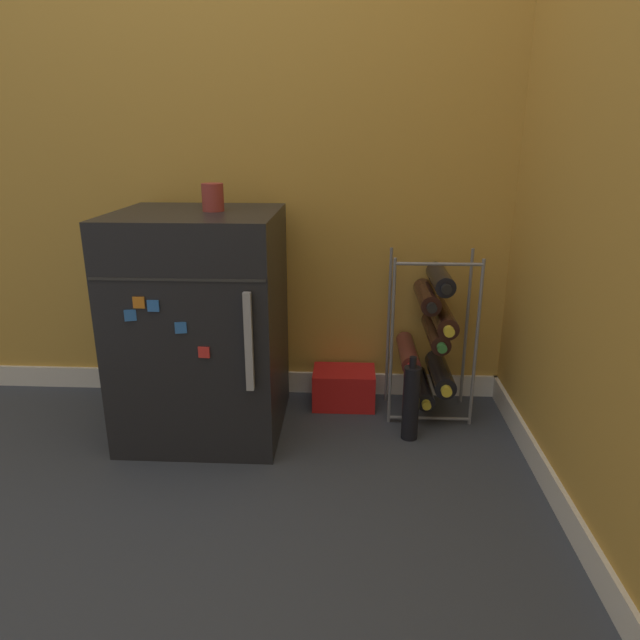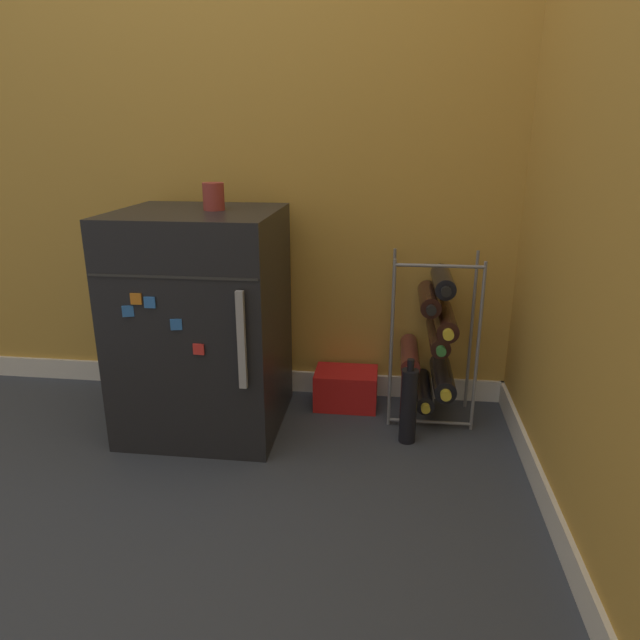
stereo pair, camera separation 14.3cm
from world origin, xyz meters
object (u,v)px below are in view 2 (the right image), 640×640
(loose_bottle_floor, at_px, (408,405))
(soda_box, at_px, (346,388))
(wine_rack, at_px, (434,338))
(fridge_top_cup, at_px, (214,197))
(mini_fridge, at_px, (203,322))

(loose_bottle_floor, bearing_deg, soda_box, 133.23)
(wine_rack, distance_m, fridge_top_cup, 0.95)
(soda_box, distance_m, loose_bottle_floor, 0.36)
(mini_fridge, bearing_deg, fridge_top_cup, 15.76)
(soda_box, distance_m, fridge_top_cup, 0.91)
(soda_box, bearing_deg, mini_fridge, -158.32)
(mini_fridge, relative_size, loose_bottle_floor, 2.54)
(fridge_top_cup, bearing_deg, soda_box, 22.44)
(fridge_top_cup, bearing_deg, wine_rack, 9.82)
(mini_fridge, height_order, loose_bottle_floor, mini_fridge)
(fridge_top_cup, distance_m, loose_bottle_floor, 0.99)
(soda_box, relative_size, loose_bottle_floor, 0.79)
(soda_box, bearing_deg, loose_bottle_floor, -46.77)
(mini_fridge, height_order, fridge_top_cup, fridge_top_cup)
(mini_fridge, relative_size, wine_rack, 1.26)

